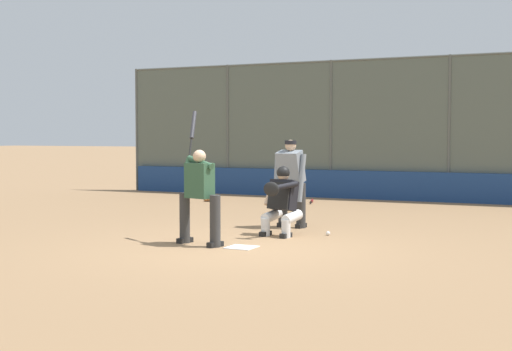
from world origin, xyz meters
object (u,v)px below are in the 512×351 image
(spare_bat_near_backstop, at_px, (312,201))
(fielding_glove_on_dirt, at_px, (209,200))
(umpire_home, at_px, (291,181))
(batter_at_plate, at_px, (199,193))
(catcher_behind_plate, at_px, (281,200))
(baseball_loose, at_px, (328,233))

(spare_bat_near_backstop, bearing_deg, fielding_glove_on_dirt, 92.72)
(umpire_home, xyz_separation_m, fielding_glove_on_dirt, (3.86, -3.93, -0.82))
(batter_at_plate, bearing_deg, fielding_glove_on_dirt, -47.31)
(umpire_home, distance_m, spare_bat_near_backstop, 5.09)
(batter_at_plate, bearing_deg, catcher_behind_plate, -102.46)
(catcher_behind_plate, height_order, spare_bat_near_backstop, catcher_behind_plate)
(catcher_behind_plate, relative_size, spare_bat_near_backstop, 1.41)
(spare_bat_near_backstop, distance_m, fielding_glove_on_dirt, 2.65)
(fielding_glove_on_dirt, height_order, baseball_loose, fielding_glove_on_dirt)
(catcher_behind_plate, distance_m, baseball_loose, 1.00)
(batter_at_plate, height_order, catcher_behind_plate, batter_at_plate)
(fielding_glove_on_dirt, bearing_deg, batter_at_plate, 117.23)
(fielding_glove_on_dirt, bearing_deg, catcher_behind_plate, 129.30)
(spare_bat_near_backstop, distance_m, baseball_loose, 6.03)
(catcher_behind_plate, height_order, baseball_loose, catcher_behind_plate)
(spare_bat_near_backstop, xyz_separation_m, baseball_loose, (-2.34, 5.56, 0.00))
(baseball_loose, bearing_deg, fielding_glove_on_dirt, -43.91)
(catcher_behind_plate, relative_size, umpire_home, 0.73)
(catcher_behind_plate, height_order, fielding_glove_on_dirt, catcher_behind_plate)
(spare_bat_near_backstop, xyz_separation_m, fielding_glove_on_dirt, (2.50, 0.90, 0.02))
(catcher_behind_plate, relative_size, fielding_glove_on_dirt, 4.19)
(batter_at_plate, xyz_separation_m, fielding_glove_on_dirt, (3.34, -6.48, -0.76))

